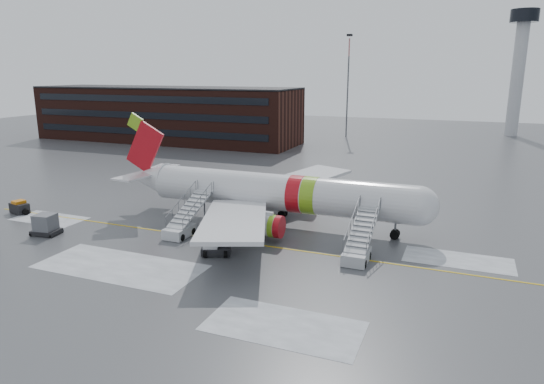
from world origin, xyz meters
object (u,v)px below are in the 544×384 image
at_px(airstair_fwd, 359,247).
at_px(airstair_aft, 183,224).
at_px(baggage_tractor, 20,208).
at_px(pushback_tug, 214,248).
at_px(airliner, 271,192).
at_px(uld_container, 46,225).

xyz_separation_m(airstair_fwd, airstair_aft, (-17.46, 0.00, 0.00)).
height_order(airstair_aft, baggage_tractor, airstair_aft).
height_order(pushback_tug, baggage_tractor, baggage_tractor).
height_order(airliner, pushback_tug, airliner).
xyz_separation_m(uld_container, baggage_tractor, (-8.71, 4.51, -0.34)).
height_order(pushback_tug, uld_container, uld_container).
bearing_deg(airliner, uld_container, -148.98).
relative_size(airliner, pushback_tug, 12.26).
height_order(airstair_fwd, pushback_tug, airstair_fwd).
height_order(airstair_fwd, airstair_aft, same).
relative_size(airliner, baggage_tractor, 11.74).
bearing_deg(pushback_tug, airliner, 83.37).
relative_size(airstair_aft, baggage_tractor, 2.58).
bearing_deg(airliner, pushback_tug, -96.63).
height_order(uld_container, baggage_tractor, uld_container).
xyz_separation_m(airliner, baggage_tractor, (-28.03, -7.11, -2.79)).
relative_size(pushback_tug, uld_container, 1.04).
distance_m(airstair_fwd, uld_container, 30.52).
bearing_deg(uld_container, baggage_tractor, 152.62).
distance_m(airstair_aft, uld_container, 13.62).
relative_size(airstair_aft, pushback_tug, 2.69).
xyz_separation_m(pushback_tug, baggage_tractor, (-26.83, 3.19, -0.01)).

